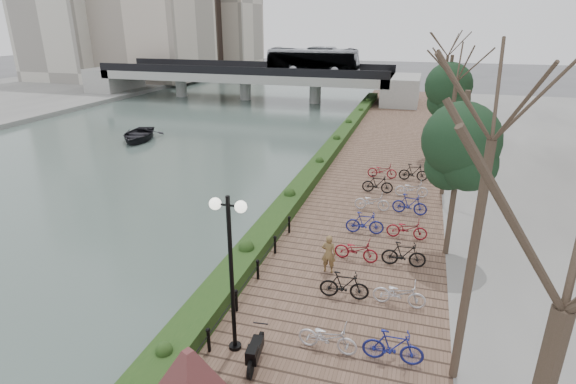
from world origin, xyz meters
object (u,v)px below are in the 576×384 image
at_px(boat, 138,135).
at_px(motorcycle, 256,349).
at_px(lamppost, 230,242).
at_px(pedestrian, 329,254).

bearing_deg(boat, motorcycle, -66.14).
bearing_deg(lamppost, motorcycle, -25.82).
bearing_deg(pedestrian, boat, -38.27).
bearing_deg(boat, pedestrian, -57.00).
relative_size(lamppost, boat, 0.98).
xyz_separation_m(lamppost, boat, (-17.85, 21.70, -3.38)).
distance_m(lamppost, pedestrian, 5.81).
height_order(motorcycle, boat, motorcycle).
bearing_deg(lamppost, pedestrian, 70.94).
relative_size(lamppost, pedestrian, 3.13).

